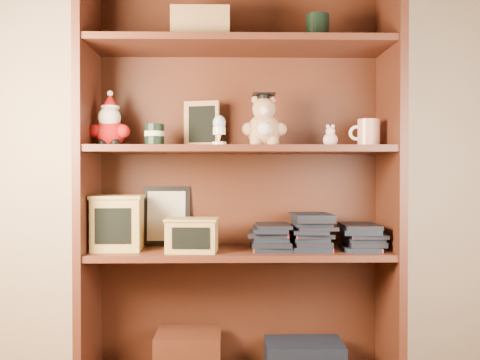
% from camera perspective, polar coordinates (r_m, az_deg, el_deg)
% --- Properties ---
extents(bookcase, '(1.20, 0.35, 1.60)m').
position_cam_1_polar(bookcase, '(2.22, -0.09, -1.04)').
color(bookcase, '#4E2416').
rests_on(bookcase, ground).
extents(shelf_lower, '(1.14, 0.33, 0.02)m').
position_cam_1_polar(shelf_lower, '(2.19, -0.00, -7.40)').
color(shelf_lower, '#4E2416').
rests_on(shelf_lower, ground).
extents(shelf_upper, '(1.14, 0.33, 0.02)m').
position_cam_1_polar(shelf_upper, '(2.17, -0.00, 3.10)').
color(shelf_upper, '#4E2416').
rests_on(shelf_upper, ground).
extents(santa_plush, '(0.16, 0.11, 0.22)m').
position_cam_1_polar(santa_plush, '(2.22, -13.08, 5.44)').
color(santa_plush, '#A50F0F').
rests_on(santa_plush, shelf_upper).
extents(teachers_tin, '(0.08, 0.08, 0.09)m').
position_cam_1_polar(teachers_tin, '(2.19, -8.67, 4.55)').
color(teachers_tin, black).
rests_on(teachers_tin, shelf_upper).
extents(chalkboard_plaque, '(0.15, 0.10, 0.19)m').
position_cam_1_polar(chalkboard_plaque, '(2.30, -3.91, 5.57)').
color(chalkboard_plaque, '#9E7547').
rests_on(chalkboard_plaque, shelf_upper).
extents(egg_cup, '(0.05, 0.05, 0.11)m').
position_cam_1_polar(egg_cup, '(2.10, -2.13, 5.19)').
color(egg_cup, white).
rests_on(egg_cup, shelf_upper).
extents(grad_teddy_bear, '(0.17, 0.15, 0.21)m').
position_cam_1_polar(grad_teddy_bear, '(2.17, 2.46, 5.54)').
color(grad_teddy_bear, tan).
rests_on(grad_teddy_bear, shelf_upper).
extents(pink_figurine, '(0.06, 0.06, 0.09)m').
position_cam_1_polar(pink_figurine, '(2.21, 9.16, 4.24)').
color(pink_figurine, beige).
rests_on(pink_figurine, shelf_upper).
extents(teacher_mug, '(0.12, 0.08, 0.11)m').
position_cam_1_polar(teacher_mug, '(2.24, 12.86, 4.69)').
color(teacher_mug, silver).
rests_on(teacher_mug, shelf_upper).
extents(certificate_frame, '(0.19, 0.05, 0.24)m').
position_cam_1_polar(certificate_frame, '(2.33, -7.48, -3.62)').
color(certificate_frame, black).
rests_on(certificate_frame, shelf_lower).
extents(treats_box, '(0.20, 0.20, 0.21)m').
position_cam_1_polar(treats_box, '(2.22, -12.32, -4.21)').
color(treats_box, tan).
rests_on(treats_box, shelf_lower).
extents(pencils_box, '(0.20, 0.15, 0.13)m').
position_cam_1_polar(pencils_box, '(2.12, -4.90, -5.57)').
color(pencils_box, tan).
rests_on(pencils_box, shelf_lower).
extents(book_stack_left, '(0.14, 0.20, 0.10)m').
position_cam_1_polar(book_stack_left, '(2.19, 3.13, -5.82)').
color(book_stack_left, black).
rests_on(book_stack_left, shelf_lower).
extents(book_stack_mid, '(0.14, 0.20, 0.14)m').
position_cam_1_polar(book_stack_mid, '(2.21, 7.35, -5.15)').
color(book_stack_mid, black).
rests_on(book_stack_mid, shelf_lower).
extents(book_stack_right, '(0.14, 0.20, 0.10)m').
position_cam_1_polar(book_stack_right, '(2.24, 12.23, -5.67)').
color(book_stack_right, black).
rests_on(book_stack_right, shelf_lower).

